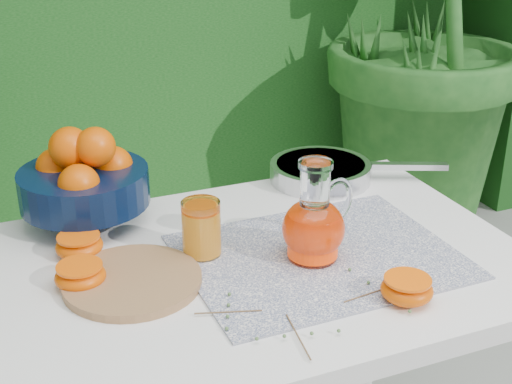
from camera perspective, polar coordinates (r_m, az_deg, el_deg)
name	(u,v)px	position (r m, az deg, el deg)	size (l,w,h in m)	color
potted_plant_right	(405,16)	(2.99, 11.85, 13.60)	(1.80, 1.80, 1.80)	#1E581E
white_table	(260,295)	(1.40, 0.32, -8.27)	(1.00, 0.70, 0.75)	white
placemat	(319,256)	(1.36, 5.08, -5.13)	(0.51, 0.39, 0.00)	#0D1B4B
cutting_board	(133,281)	(1.29, -9.85, -7.02)	(0.25, 0.25, 0.02)	#9A7345
fruit_bowl	(84,179)	(1.50, -13.60, 1.04)	(0.33, 0.33, 0.21)	black
juice_pitcher	(314,225)	(1.33, 4.69, -2.65)	(0.18, 0.15, 0.19)	white
juice_tumbler	(201,230)	(1.34, -4.39, -3.01)	(0.09, 0.09, 0.11)	white
saute_pan	(322,171)	(1.69, 5.31, 1.70)	(0.44, 0.32, 0.04)	silver
orange_halves	(183,269)	(1.28, -5.82, -6.16)	(0.62, 0.49, 0.04)	#D24A02
thyme_sprigs	(306,311)	(1.19, 4.03, -9.46)	(0.39, 0.22, 0.01)	brown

